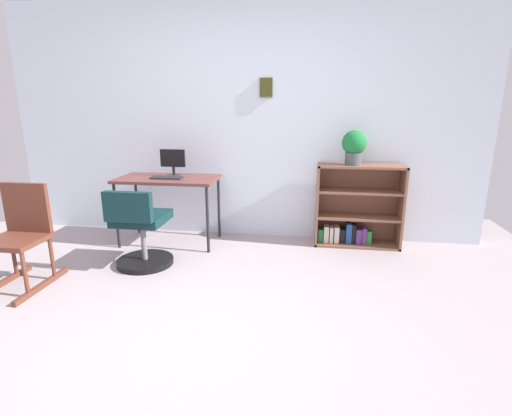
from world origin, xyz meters
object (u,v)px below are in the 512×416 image
(rocking_chair, at_px, (21,234))
(potted_plant_on_shelf, at_px, (354,146))
(keyboard, at_px, (167,178))
(monitor, at_px, (173,162))
(bookshelf_low, at_px, (356,209))
(desk, at_px, (168,183))
(office_chair, at_px, (141,233))

(rocking_chair, xyz_separation_m, potted_plant_on_shelf, (2.74, 1.31, 0.63))
(keyboard, bearing_deg, rocking_chair, -128.81)
(monitor, distance_m, bookshelf_low, 2.00)
(monitor, bearing_deg, rocking_chair, -125.61)
(rocking_chair, xyz_separation_m, bookshelf_low, (2.81, 1.36, -0.05))
(monitor, bearing_deg, desk, -110.34)
(potted_plant_on_shelf, bearing_deg, bookshelf_low, 40.03)
(desk, height_order, monitor, monitor)
(monitor, relative_size, potted_plant_on_shelf, 0.82)
(office_chair, xyz_separation_m, rocking_chair, (-0.81, -0.46, 0.10))
(monitor, height_order, rocking_chair, monitor)
(bookshelf_low, relative_size, potted_plant_on_shelf, 2.54)
(keyboard, xyz_separation_m, office_chair, (-0.05, -0.60, -0.40))
(office_chair, height_order, rocking_chair, rocking_chair)
(monitor, relative_size, keyboard, 0.87)
(keyboard, xyz_separation_m, bookshelf_low, (1.95, 0.30, -0.34))
(desk, relative_size, keyboard, 3.20)
(office_chair, xyz_separation_m, bookshelf_low, (2.00, 0.90, 0.06))
(rocking_chair, relative_size, bookshelf_low, 0.95)
(desk, bearing_deg, potted_plant_on_shelf, 5.29)
(desk, xyz_separation_m, monitor, (0.03, 0.09, 0.21))
(monitor, height_order, bookshelf_low, monitor)
(office_chair, height_order, potted_plant_on_shelf, potted_plant_on_shelf)
(keyboard, bearing_deg, potted_plant_on_shelf, 7.30)
(rocking_chair, bearing_deg, office_chair, 29.73)
(keyboard, height_order, rocking_chair, rocking_chair)
(keyboard, distance_m, rocking_chair, 1.40)
(monitor, xyz_separation_m, rocking_chair, (-0.87, -1.22, -0.44))
(desk, xyz_separation_m, keyboard, (0.02, -0.07, 0.07))
(keyboard, distance_m, office_chair, 0.72)
(keyboard, height_order, potted_plant_on_shelf, potted_plant_on_shelf)
(monitor, distance_m, potted_plant_on_shelf, 1.88)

